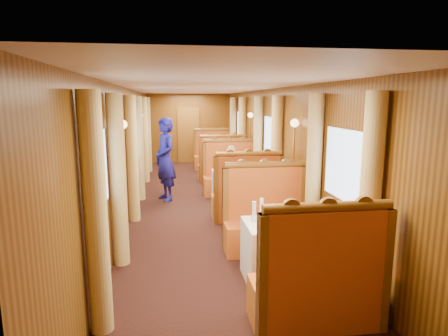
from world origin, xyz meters
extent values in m
cube|color=brown|center=(0.00, 5.97, 1.00)|extent=(0.80, 0.04, 2.00)
cube|color=white|center=(0.75, -3.50, 0.38)|extent=(1.05, 0.72, 0.75)
cube|color=#A73012|center=(0.75, -4.45, 0.23)|extent=(1.30, 0.55, 0.45)
cube|color=#A73012|center=(0.75, -4.67, 0.85)|extent=(1.30, 0.12, 0.80)
cylinder|color=brown|center=(0.75, -4.67, 1.29)|extent=(1.23, 0.10, 0.10)
cube|color=#A73012|center=(0.75, -2.55, 0.23)|extent=(1.30, 0.55, 0.45)
cube|color=#A73012|center=(0.75, -2.33, 0.85)|extent=(1.30, 0.12, 0.80)
cylinder|color=brown|center=(0.75, -2.33, 1.29)|extent=(1.23, 0.10, 0.10)
cube|color=white|center=(0.75, 0.00, 0.38)|extent=(1.05, 0.72, 0.75)
cube|color=#A73012|center=(0.75, -0.95, 0.23)|extent=(1.30, 0.55, 0.45)
cube|color=#A73012|center=(0.75, -1.17, 0.85)|extent=(1.30, 0.12, 0.80)
cylinder|color=brown|center=(0.75, -1.17, 1.29)|extent=(1.23, 0.10, 0.10)
cube|color=#A73012|center=(0.75, 0.95, 0.23)|extent=(1.30, 0.55, 0.45)
cube|color=#A73012|center=(0.75, 1.17, 0.85)|extent=(1.30, 0.12, 0.80)
cylinder|color=brown|center=(0.75, 1.17, 1.29)|extent=(1.23, 0.10, 0.10)
cube|color=white|center=(0.75, 3.50, 0.38)|extent=(1.05, 0.72, 0.75)
cube|color=#A73012|center=(0.75, 2.55, 0.23)|extent=(1.30, 0.55, 0.45)
cube|color=#A73012|center=(0.75, 2.33, 0.85)|extent=(1.30, 0.12, 0.80)
cylinder|color=brown|center=(0.75, 2.33, 1.29)|extent=(1.23, 0.10, 0.10)
cube|color=#A73012|center=(0.75, 4.45, 0.23)|extent=(1.30, 0.55, 0.45)
cube|color=#A73012|center=(0.75, 4.67, 0.85)|extent=(1.30, 0.12, 0.80)
cylinder|color=brown|center=(0.75, 4.67, 1.29)|extent=(1.23, 0.10, 0.10)
cube|color=silver|center=(0.69, -3.55, 0.76)|extent=(0.36, 0.29, 0.01)
cylinder|color=white|center=(1.02, -3.63, 0.76)|extent=(0.23, 0.23, 0.01)
cylinder|color=white|center=(0.35, -3.41, 0.79)|extent=(0.08, 0.08, 0.08)
cylinder|color=white|center=(0.35, -3.41, 0.92)|extent=(0.05, 0.05, 0.18)
cylinder|color=white|center=(0.48, -3.27, 0.79)|extent=(0.08, 0.08, 0.08)
cylinder|color=white|center=(0.48, -3.27, 0.92)|extent=(0.05, 0.05, 0.18)
cylinder|color=silver|center=(0.72, -0.01, 0.82)|extent=(0.06, 0.06, 0.14)
cylinder|color=silver|center=(0.72, 3.50, 0.82)|extent=(0.06, 0.06, 0.14)
cylinder|color=#DDC171|center=(-1.38, -4.28, 1.18)|extent=(0.22, 0.22, 2.35)
cylinder|color=#DDC171|center=(-1.38, -2.72, 1.18)|extent=(0.22, 0.22, 2.35)
cylinder|color=#DDC171|center=(1.38, -4.28, 1.18)|extent=(0.22, 0.22, 2.35)
cylinder|color=#DDC171|center=(1.38, -2.72, 1.18)|extent=(0.22, 0.22, 2.35)
cylinder|color=#DDC171|center=(-1.38, -0.78, 1.18)|extent=(0.22, 0.22, 2.35)
cylinder|color=#DDC171|center=(-1.38, 0.78, 1.18)|extent=(0.22, 0.22, 2.35)
cylinder|color=#DDC171|center=(1.38, -0.78, 1.18)|extent=(0.22, 0.22, 2.35)
cylinder|color=#DDC171|center=(1.38, 0.78, 1.18)|extent=(0.22, 0.22, 2.35)
cylinder|color=#DDC171|center=(-1.38, 2.72, 1.18)|extent=(0.22, 0.22, 2.35)
cylinder|color=#DDC171|center=(-1.38, 4.28, 1.18)|extent=(0.22, 0.22, 2.35)
cylinder|color=#DDC171|center=(1.38, 2.72, 1.18)|extent=(0.22, 0.22, 2.35)
cylinder|color=#DDC171|center=(1.38, 4.28, 1.18)|extent=(0.22, 0.22, 2.35)
cylinder|color=#BF8C3F|center=(-1.40, -1.75, 0.93)|extent=(0.04, 0.04, 1.85)
sphere|color=#FFD18C|center=(-1.40, -1.75, 1.88)|extent=(0.14, 0.14, 0.14)
cylinder|color=#BF8C3F|center=(1.40, -1.75, 0.93)|extent=(0.04, 0.04, 1.85)
sphere|color=#FFD18C|center=(1.40, -1.75, 1.88)|extent=(0.14, 0.14, 0.14)
cylinder|color=#BF8C3F|center=(-1.40, 1.75, 0.93)|extent=(0.04, 0.04, 1.85)
sphere|color=#FFD18C|center=(-1.40, 1.75, 1.88)|extent=(0.14, 0.14, 0.14)
cylinder|color=#BF8C3F|center=(1.40, 1.75, 0.93)|extent=(0.04, 0.04, 1.85)
sphere|color=#FFD18C|center=(1.40, 1.75, 1.88)|extent=(0.14, 0.14, 0.14)
imported|color=navy|center=(-0.79, 0.65, 0.94)|extent=(0.69, 0.81, 1.88)
cube|color=beige|center=(0.75, 0.83, 0.75)|extent=(0.40, 0.24, 0.55)
sphere|color=tan|center=(0.75, 0.83, 1.11)|extent=(0.20, 0.20, 0.20)
cube|color=beige|center=(0.75, 0.66, 0.52)|extent=(0.36, 0.30, 0.14)
camera|label=1|loc=(-0.66, -7.80, 2.25)|focal=30.00mm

